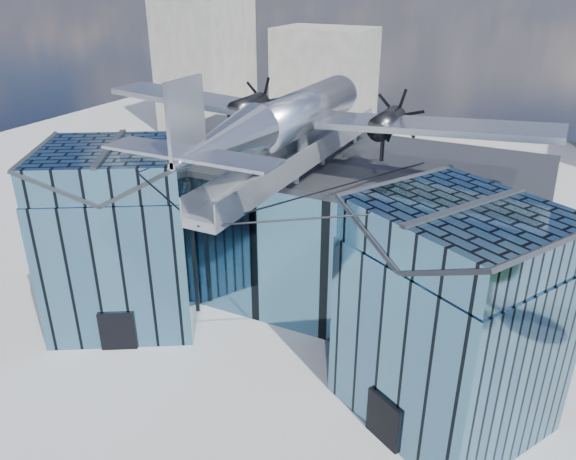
% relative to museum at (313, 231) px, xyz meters
% --- Properties ---
extents(ground_plane, '(120.00, 120.00, 0.00)m').
position_rel_museum_xyz_m(ground_plane, '(-0.00, -5.82, -5.54)').
color(ground_plane, gray).
extents(museum, '(32.88, 24.50, 17.60)m').
position_rel_museum_xyz_m(museum, '(0.00, 0.00, 0.00)').
color(museum, teal).
rests_on(museum, ground).
extents(bg_towers, '(77.00, 24.50, 26.00)m').
position_rel_museum_xyz_m(bg_towers, '(1.45, 44.67, 4.47)').
color(bg_towers, slate).
rests_on(bg_towers, ground).
extents(tree_side_w, '(4.06, 4.06, 4.92)m').
position_rel_museum_xyz_m(tree_side_w, '(-20.94, -2.28, -2.21)').
color(tree_side_w, '#322314').
rests_on(tree_side_w, ground).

